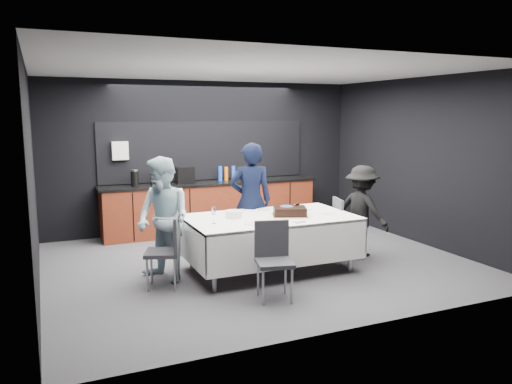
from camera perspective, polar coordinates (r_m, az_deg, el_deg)
ground at (r=7.51m, az=0.31°, el=-8.05°), size 6.00×6.00×0.00m
room_shell at (r=7.19m, az=0.32°, el=6.27°), size 6.04×5.04×2.82m
kitchenette at (r=9.39m, az=-5.24°, el=-1.23°), size 4.10×0.64×2.05m
party_table at (r=6.99m, az=1.64°, el=-3.90°), size 2.32×1.32×0.78m
cake_assembly at (r=7.01m, az=3.88°, el=-2.21°), size 0.59×0.54×0.16m
plate_stack at (r=6.86m, az=-2.57°, el=-2.55°), size 0.23×0.23×0.10m
loose_plate_near at (r=6.47m, az=-0.52°, el=-3.64°), size 0.18×0.18×0.01m
loose_plate_right_a at (r=7.43m, az=5.67°, el=-2.04°), size 0.18×0.18×0.01m
loose_plate_right_b at (r=7.18m, az=8.17°, el=-2.47°), size 0.19×0.19×0.01m
loose_plate_far at (r=7.43m, az=0.82°, el=-2.00°), size 0.20×0.20×0.01m
fork_pile at (r=6.59m, az=4.93°, el=-3.38°), size 0.16×0.11×0.02m
champagne_flute at (r=6.48m, az=-4.85°, el=-2.26°), size 0.06×0.06×0.22m
chair_left at (r=6.44m, az=-9.97°, el=-6.12°), size 0.54×0.54×0.92m
chair_right at (r=7.75m, az=10.08°, el=-3.56°), size 0.51×0.51×0.92m
chair_near at (r=6.00m, az=1.99°, el=-7.11°), size 0.51×0.51×0.92m
person_center at (r=7.58m, az=-0.60°, el=-1.01°), size 0.73×0.57×1.77m
person_left at (r=6.64m, az=-10.54°, el=-3.13°), size 0.92×1.00×1.65m
person_right at (r=7.89m, az=12.00°, el=-2.13°), size 0.80×1.03×1.41m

